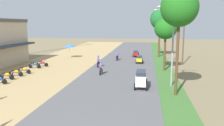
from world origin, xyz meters
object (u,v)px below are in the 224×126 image
object	(u,v)px
parked_motorbike_seventh	(42,63)
median_tree_nearest	(179,8)
vendor_umbrella	(70,45)
streetlamp_mid	(165,34)
motorbike_ahead_third	(117,56)
median_tree_second	(166,29)
car_sedan_red	(136,53)
car_van_white	(141,78)
parked_motorbike_third	(7,75)
car_hatchback_yellow	(139,59)
median_tree_third	(160,19)
streetlamp_near	(173,40)
motorbike_ahead_second	(98,61)
motorbike_foreground_rider	(101,68)
parked_motorbike_sixth	(35,65)
utility_pole_near	(184,33)
parked_motorbike_fourth	(16,72)
parked_motorbike_fifth	(24,70)

from	to	relation	value
parked_motorbike_seventh	median_tree_nearest	size ratio (longest dim) A/B	0.20
vendor_umbrella	streetlamp_mid	bearing A→B (deg)	-22.39
motorbike_ahead_third	median_tree_second	bearing A→B (deg)	-46.74
parked_motorbike_seventh	car_sedan_red	distance (m)	17.78
median_tree_second	car_van_white	xyz separation A→B (m)	(-2.82, -9.25, -4.48)
parked_motorbike_third	motorbike_ahead_third	bearing A→B (deg)	56.67
vendor_umbrella	car_hatchback_yellow	distance (m)	13.48
median_tree_third	motorbike_ahead_third	world-z (taller)	median_tree_third
parked_motorbike_third	streetlamp_near	distance (m)	18.19
car_hatchback_yellow	car_sedan_red	distance (m)	7.34
car_sedan_red	motorbike_ahead_second	size ratio (longest dim) A/B	1.26
car_hatchback_yellow	motorbike_foreground_rider	world-z (taller)	motorbike_foreground_rider
parked_motorbike_sixth	median_tree_second	xyz separation A→B (m)	(17.67, 1.11, 4.95)
utility_pole_near	median_tree_nearest	bearing A→B (deg)	-99.86
parked_motorbike_seventh	streetlamp_mid	xyz separation A→B (m)	(17.39, 2.46, 4.22)
median_tree_second	car_hatchback_yellow	bearing A→B (deg)	123.00
car_hatchback_yellow	motorbike_foreground_rider	size ratio (longest dim) A/B	1.11
parked_motorbike_third	motorbike_ahead_second	xyz separation A→B (m)	(8.44, 9.16, 0.30)
median_tree_nearest	parked_motorbike_third	bearing A→B (deg)	170.08
parked_motorbike_fourth	car_hatchback_yellow	xyz separation A→B (m)	(14.01, 11.59, 0.19)
median_tree_second	parked_motorbike_third	bearing A→B (deg)	-155.65
utility_pole_near	motorbike_ahead_third	distance (m)	11.34
parked_motorbike_third	median_tree_nearest	xyz separation A→B (m)	(17.81, -3.12, 6.88)
utility_pole_near	motorbike_ahead_second	size ratio (longest dim) A/B	5.14
vendor_umbrella	car_sedan_red	distance (m)	12.30
streetlamp_mid	car_sedan_red	distance (m)	11.50
median_tree_nearest	streetlamp_near	size ratio (longest dim) A/B	1.14
utility_pole_near	parked_motorbike_sixth	bearing A→B (deg)	-162.75
utility_pole_near	motorbike_ahead_second	bearing A→B (deg)	-161.35
parked_motorbike_fourth	car_van_white	size ratio (longest dim) A/B	0.75
parked_motorbike_seventh	streetlamp_near	world-z (taller)	streetlamp_near
streetlamp_mid	utility_pole_near	bearing A→B (deg)	40.41
car_van_white	median_tree_second	bearing A→B (deg)	73.08
streetlamp_near	car_van_white	size ratio (longest dim) A/B	3.30
median_tree_second	car_sedan_red	distance (m)	14.17
median_tree_third	car_sedan_red	size ratio (longest dim) A/B	3.93
parked_motorbike_fourth	streetlamp_mid	bearing A→B (deg)	27.31
motorbike_ahead_third	median_tree_third	bearing A→B (deg)	38.01
parked_motorbike_third	median_tree_second	size ratio (longest dim) A/B	0.26
parked_motorbike_fifth	motorbike_ahead_second	world-z (taller)	motorbike_ahead_second
median_tree_third	car_van_white	xyz separation A→B (m)	(-2.69, -22.57, -5.97)
motorbike_foreground_rider	motorbike_ahead_third	world-z (taller)	same
car_hatchback_yellow	car_sedan_red	xyz separation A→B (m)	(-0.90, 7.29, -0.01)
median_tree_nearest	motorbike_foreground_rider	size ratio (longest dim) A/B	5.01
streetlamp_mid	motorbike_ahead_second	xyz separation A→B (m)	(-9.28, -1.62, -3.92)
streetlamp_near	streetlamp_mid	size ratio (longest dim) A/B	0.96
parked_motorbike_sixth	streetlamp_mid	world-z (taller)	streetlamp_mid
median_tree_nearest	motorbike_ahead_third	world-z (taller)	median_tree_nearest
motorbike_ahead_third	parked_motorbike_fifth	bearing A→B (deg)	-128.74
utility_pole_near	motorbike_ahead_second	world-z (taller)	utility_pole_near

